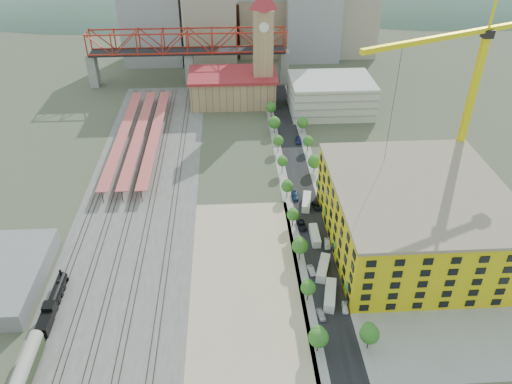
{
  "coord_description": "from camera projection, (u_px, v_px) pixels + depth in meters",
  "views": [
    {
      "loc": [
        -6.94,
        -125.58,
        88.64
      ],
      "look_at": [
        -0.0,
        -6.7,
        10.0
      ],
      "focal_mm": 35.0,
      "sensor_mm": 36.0,
      "label": 1
    }
  ],
  "objects": [
    {
      "name": "sidewalk_east",
      "position": [
        316.0,
        179.0,
        167.33
      ],
      "size": [
        3.0,
        170.0,
        0.04
      ],
      "primitive_type": "cube",
      "color": "gray",
      "rests_on": "ground"
    },
    {
      "name": "construction_building",
      "position": [
        415.0,
        216.0,
        134.0
      ],
      "size": [
        44.6,
        50.6,
        18.8
      ],
      "color": "gold",
      "rests_on": "ground"
    },
    {
      "name": "street_trees",
      "position": [
        304.0,
        196.0,
        158.74
      ],
      "size": [
        15.4,
        124.4,
        8.0
      ],
      "color": "#26691F",
      "rests_on": "ground"
    },
    {
      "name": "car_0",
      "position": [
        321.0,
        315.0,
        116.26
      ],
      "size": [
        2.05,
        4.02,
        1.31
      ],
      "primitive_type": "imported",
      "rotation": [
        0.0,
        0.0,
        0.13
      ],
      "color": "#B8B8B8",
      "rests_on": "ground"
    },
    {
      "name": "tower_crane",
      "position": [
        466.0,
        83.0,
        138.7
      ],
      "size": [
        52.77,
        24.91,
        60.68
      ],
      "color": "yellow",
      "rests_on": "ground"
    },
    {
      "name": "dirt_lot",
      "position": [
        246.0,
        278.0,
        127.35
      ],
      "size": [
        28.0,
        67.0,
        0.06
      ],
      "primitive_type": "cube",
      "color": "tan",
      "rests_on": "ground"
    },
    {
      "name": "distant_hills",
      "position": [
        291.0,
        104.0,
        416.42
      ],
      "size": [
        647.0,
        264.0,
        227.0
      ],
      "color": "#4C6B59",
      "rests_on": "ground"
    },
    {
      "name": "clock_tower",
      "position": [
        263.0,
        38.0,
        205.02
      ],
      "size": [
        12.0,
        12.0,
        52.0
      ],
      "color": "tan",
      "rests_on": "ground"
    },
    {
      "name": "locomotive",
      "position": [
        54.0,
        301.0,
        118.18
      ],
      "size": [
        2.61,
        20.13,
        5.03
      ],
      "color": "black",
      "rests_on": "ground"
    },
    {
      "name": "station_hall",
      "position": [
        233.0,
        87.0,
        218.19
      ],
      "size": [
        38.0,
        24.0,
        13.1
      ],
      "color": "tan",
      "rests_on": "ground"
    },
    {
      "name": "skyline",
      "position": [
        254.0,
        14.0,
        260.15
      ],
      "size": [
        133.0,
        46.0,
        60.0
      ],
      "color": "#9EA0A3",
      "rests_on": "ground"
    },
    {
      "name": "site_trailer_a",
      "position": [
        330.0,
        295.0,
        120.56
      ],
      "size": [
        4.71,
        10.02,
        2.65
      ],
      "primitive_type": "cube",
      "rotation": [
        0.0,
        0.0,
        -0.23
      ],
      "color": "silver",
      "rests_on": "ground"
    },
    {
      "name": "construction_pad",
      "position": [
        419.0,
        243.0,
        139.31
      ],
      "size": [
        50.0,
        90.0,
        0.06
      ],
      "primitive_type": "cube",
      "color": "gray",
      "rests_on": "ground"
    },
    {
      "name": "car_6",
      "position": [
        317.0,
        206.0,
        153.19
      ],
      "size": [
        2.86,
        4.95,
        1.3
      ],
      "primitive_type": "imported",
      "rotation": [
        0.0,
        0.0,
        0.16
      ],
      "color": "black",
      "rests_on": "ground"
    },
    {
      "name": "site_trailer_d",
      "position": [
        306.0,
        202.0,
        153.96
      ],
      "size": [
        4.12,
        9.34,
        2.48
      ],
      "primitive_type": "cube",
      "rotation": [
        0.0,
        0.0,
        -0.2
      ],
      "color": "silver",
      "rests_on": "ground"
    },
    {
      "name": "parking_garage",
      "position": [
        331.0,
        95.0,
        210.01
      ],
      "size": [
        34.0,
        26.0,
        14.0
      ],
      "primitive_type": "cube",
      "color": "silver",
      "rests_on": "ground"
    },
    {
      "name": "car_1",
      "position": [
        311.0,
        270.0,
        128.9
      ],
      "size": [
        1.94,
        4.12,
        1.31
      ],
      "primitive_type": "imported",
      "rotation": [
        0.0,
        0.0,
        0.15
      ],
      "color": "#A5A4AA",
      "rests_on": "ground"
    },
    {
      "name": "site_trailer_b",
      "position": [
        323.0,
        268.0,
        128.77
      ],
      "size": [
        5.18,
        9.55,
        2.53
      ],
      "primitive_type": "cube",
      "rotation": [
        0.0,
        0.0,
        -0.32
      ],
      "color": "silver",
      "rests_on": "ground"
    },
    {
      "name": "car_5",
      "position": [
        327.0,
        244.0,
        137.83
      ],
      "size": [
        2.2,
        4.76,
        1.51
      ],
      "primitive_type": "imported",
      "rotation": [
        0.0,
        0.0,
        -0.14
      ],
      "color": "#A3A4A9",
      "rests_on": "ground"
    },
    {
      "name": "site_trailer_c",
      "position": [
        315.0,
        236.0,
        140.14
      ],
      "size": [
        2.35,
        8.65,
        2.36
      ],
      "primitive_type": "cube",
      "rotation": [
        0.0,
        0.0,
        -0.01
      ],
      "color": "silver",
      "rests_on": "ground"
    },
    {
      "name": "truss_bridge",
      "position": [
        188.0,
        45.0,
        229.66
      ],
      "size": [
        94.0,
        9.6,
        25.6
      ],
      "color": "gray",
      "rests_on": "ground"
    },
    {
      "name": "ground",
      "position": [
        255.0,
        207.0,
        153.8
      ],
      "size": [
        400.0,
        400.0,
        0.0
      ],
      "primitive_type": "plane",
      "color": "#474C38",
      "rests_on": "ground"
    },
    {
      "name": "platform_canopies",
      "position": [
        139.0,
        133.0,
        187.09
      ],
      "size": [
        16.0,
        80.0,
        4.12
      ],
      "color": "#BD494F",
      "rests_on": "ground"
    },
    {
      "name": "ballast_strip",
      "position": [
        144.0,
        181.0,
        166.61
      ],
      "size": [
        36.0,
        165.0,
        0.06
      ],
      "primitive_type": "cube",
      "color": "#605E59",
      "rests_on": "ground"
    },
    {
      "name": "car_2",
      "position": [
        301.0,
        225.0,
        144.9
      ],
      "size": [
        2.81,
        5.36,
        1.44
      ],
      "primitive_type": "imported",
      "rotation": [
        0.0,
        0.0,
        0.08
      ],
      "color": "black",
      "rests_on": "ground"
    },
    {
      "name": "rail_tracks",
      "position": [
        139.0,
        180.0,
        166.46
      ],
      "size": [
        26.56,
        160.0,
        0.18
      ],
      "color": "#382B23",
      "rests_on": "ground"
    },
    {
      "name": "car_3",
      "position": [
        295.0,
        196.0,
        157.66
      ],
      "size": [
        2.1,
        4.89,
        1.4
      ],
      "primitive_type": "imported",
      "rotation": [
        0.0,
        0.0,
        -0.03
      ],
      "color": "navy",
      "rests_on": "ground"
    },
    {
      "name": "sidewalk_west",
      "position": [
        284.0,
        180.0,
        166.8
      ],
      "size": [
        3.0,
        170.0,
        0.04
      ],
      "primitive_type": "cube",
      "color": "gray",
      "rests_on": "ground"
    },
    {
      "name": "street_asphalt",
      "position": [
        300.0,
        180.0,
        167.06
      ],
      "size": [
        12.0,
        170.0,
        0.06
      ],
      "primitive_type": "cube",
      "color": "black",
      "rests_on": "ground"
    },
    {
      "name": "coach",
      "position": [
        25.0,
        370.0,
        101.04
      ],
      "size": [
        2.89,
        16.77,
        5.26
      ],
      "color": "#24341C",
      "rests_on": "ground"
    },
    {
      "name": "car_7",
      "position": [
        298.0,
        141.0,
        189.11
      ],
      "size": [
        2.3,
        5.17,
        1.47
      ],
      "primitive_type": "imported",
      "rotation": [
        0.0,
        0.0,
        -0.05
      ],
      "color": "navy",
      "rests_on": "ground"
    },
    {
      "name": "car_4",
      "position": [
        345.0,
        308.0,
        118.14
      ],
      "size": [
        1.98,
        3.97,
        1.3
      ],
      "primitive_type": "imported",
      "rotation": [
        0.0,
        0.0,
        -0.12
      ],
      "color": "white",
      "rests_on": "ground"
    }
  ]
}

